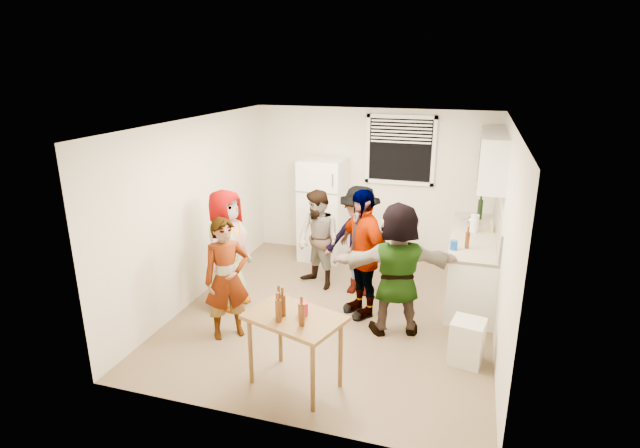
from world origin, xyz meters
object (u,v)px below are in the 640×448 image
(refrigerator, at_px, (323,209))
(wine_bottle, at_px, (479,219))
(trash_bin, at_px, (467,342))
(beer_bottle_table, at_px, (279,317))
(kettle, at_px, (472,225))
(guest_stripe, at_px, (230,334))
(serving_table, at_px, (296,384))
(guest_black, at_px, (360,313))
(guest_back_right, at_px, (358,292))
(guest_back_left, at_px, (318,286))
(guest_grey, at_px, (230,305))
(red_cup, at_px, (303,315))
(blue_cup, at_px, (453,250))
(beer_bottle_counter, at_px, (467,248))
(guest_orange, at_px, (394,331))

(refrigerator, height_order, wine_bottle, refrigerator)
(trash_bin, bearing_deg, beer_bottle_table, -151.21)
(kettle, height_order, beer_bottle_table, kettle)
(beer_bottle_table, xyz_separation_m, guest_stripe, (-0.97, 0.75, -0.79))
(serving_table, distance_m, guest_black, 1.75)
(beer_bottle_table, xyz_separation_m, guest_back_right, (0.27, 2.37, -0.79))
(wine_bottle, relative_size, guest_back_left, 0.21)
(wine_bottle, relative_size, guest_stripe, 0.20)
(guest_grey, xyz_separation_m, guest_back_left, (0.98, 0.95, 0.00))
(beer_bottle_table, relative_size, guest_stripe, 0.17)
(trash_bin, bearing_deg, guest_grey, 171.43)
(serving_table, distance_m, guest_back_left, 2.41)
(wine_bottle, bearing_deg, kettle, -106.33)
(refrigerator, xyz_separation_m, red_cup, (0.84, -3.47, -0.06))
(red_cup, bearing_deg, guest_stripe, 151.24)
(kettle, bearing_deg, guest_back_right, -157.69)
(kettle, bearing_deg, refrigerator, 164.23)
(kettle, height_order, blue_cup, kettle)
(beer_bottle_counter, distance_m, red_cup, 2.61)
(serving_table, xyz_separation_m, beer_bottle_table, (-0.14, -0.06, 0.79))
(blue_cup, bearing_deg, beer_bottle_table, -126.29)
(guest_back_left, bearing_deg, guest_orange, -7.60)
(blue_cup, bearing_deg, kettle, 79.51)
(guest_back_right, bearing_deg, refrigerator, 135.11)
(wine_bottle, relative_size, red_cup, 2.27)
(serving_table, xyz_separation_m, guest_grey, (-1.47, 1.41, 0.00))
(wine_bottle, distance_m, red_cup, 3.87)
(wine_bottle, bearing_deg, guest_black, -128.03)
(blue_cup, distance_m, serving_table, 2.67)
(beer_bottle_counter, distance_m, serving_table, 2.84)
(serving_table, bearing_deg, wine_bottle, 63.97)
(kettle, xyz_separation_m, blue_cup, (-0.21, -1.13, 0.00))
(serving_table, relative_size, guest_stripe, 0.62)
(refrigerator, relative_size, guest_back_left, 1.16)
(refrigerator, relative_size, guest_stripe, 1.14)
(blue_cup, bearing_deg, refrigerator, 146.49)
(wine_bottle, bearing_deg, red_cup, -115.38)
(refrigerator, xyz_separation_m, guest_back_left, (0.28, -1.16, -0.85))
(beer_bottle_table, bearing_deg, serving_table, 21.77)
(beer_bottle_table, bearing_deg, guest_grey, 132.11)
(beer_bottle_counter, relative_size, guest_black, 0.13)
(beer_bottle_counter, relative_size, guest_stripe, 0.14)
(wine_bottle, xyz_separation_m, beer_bottle_counter, (-0.15, -1.37, 0.00))
(trash_bin, height_order, guest_black, trash_bin)
(trash_bin, xyz_separation_m, beer_bottle_table, (-1.81, -1.00, 0.54))
(beer_bottle_table, relative_size, guest_black, 0.15)
(red_cup, relative_size, guest_stripe, 0.09)
(guest_back_right, bearing_deg, blue_cup, -2.39)
(beer_bottle_counter, distance_m, blue_cup, 0.19)
(guest_back_left, bearing_deg, serving_table, -48.83)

